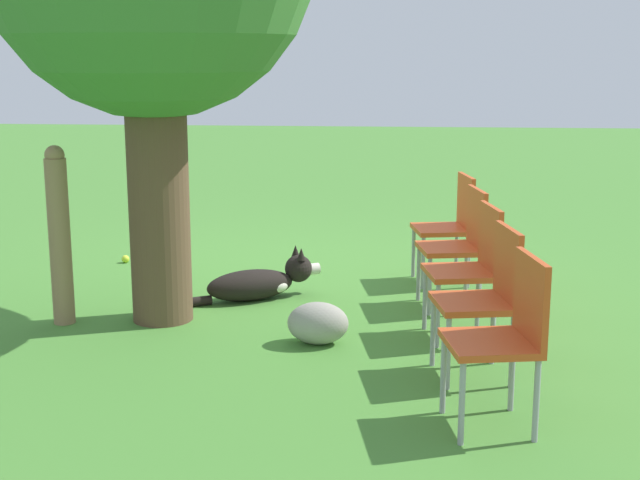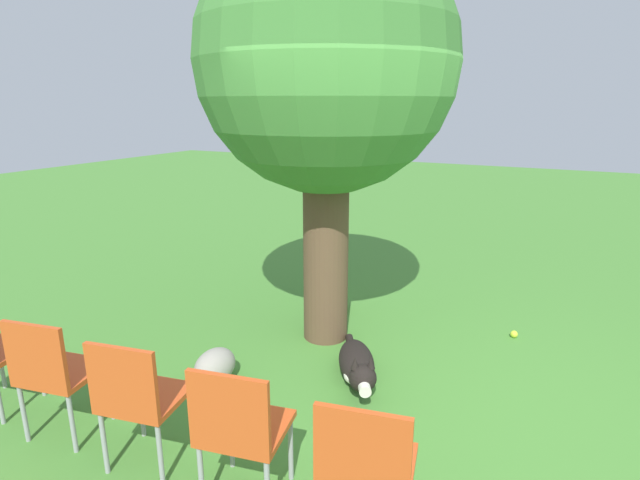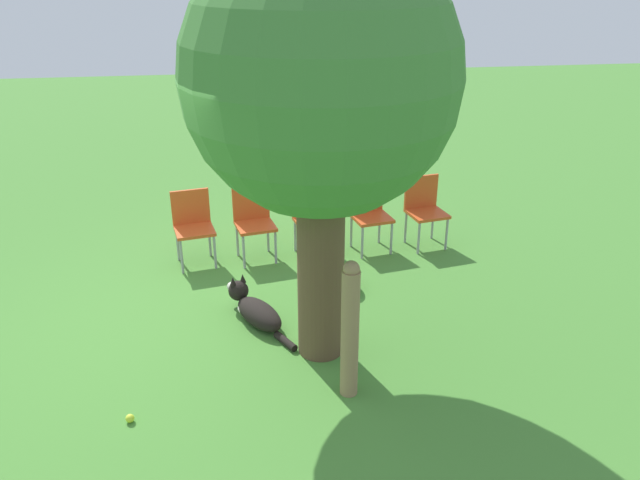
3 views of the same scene
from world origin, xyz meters
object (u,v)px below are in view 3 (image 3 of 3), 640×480
fence_post (350,329)px  red_chair_1 (254,218)px  oak_tree (321,83)px  red_chair_4 (424,206)px  red_chair_3 (369,210)px  red_chair_2 (312,214)px  red_chair_0 (193,222)px  dog (255,309)px  tennis_ball (130,418)px

fence_post → red_chair_1: bearing=-166.9°
oak_tree → red_chair_4: size_ratio=4.12×
red_chair_3 → red_chair_2: bearing=-98.2°
red_chair_3 → red_chair_4: (-0.03, 0.70, 0.00)m
red_chair_1 → red_chair_2: bearing=81.8°
red_chair_0 → oak_tree: bearing=20.1°
dog → red_chair_1: bearing=-31.7°
dog → red_chair_3: red_chair_3 is taller
dog → fence_post: 1.51m
red_chair_1 → red_chair_4: same height
dog → red_chair_3: size_ratio=1.22×
oak_tree → red_chair_3: bearing=156.7°
red_chair_1 → red_chair_3: bearing=81.8°
oak_tree → fence_post: 1.93m
red_chair_2 → tennis_ball: red_chair_2 is taller
dog → oak_tree: bearing=-164.9°
red_chair_4 → tennis_ball: size_ratio=12.72×
red_chair_0 → red_chair_3: 2.11m
dog → red_chair_0: 1.62m
fence_post → red_chair_1: 2.79m
fence_post → red_chair_3: bearing=164.3°
oak_tree → red_chair_2: 2.85m
red_chair_0 → red_chair_3: size_ratio=1.00×
dog → red_chair_4: bearing=-83.4°
red_chair_0 → red_chair_4: 2.82m
red_chair_2 → tennis_ball: 3.42m
red_chair_0 → red_chair_1: bearing=81.8°
red_chair_1 → fence_post: bearing=2.8°
red_chair_0 → fence_post: bearing=16.1°
oak_tree → dog: bearing=-136.1°
dog → red_chair_3: (-1.53, 1.48, 0.38)m
red_chair_1 → red_chair_2: (-0.03, 0.70, 0.00)m
red_chair_2 → red_chair_3: size_ratio=1.00×
oak_tree → red_chair_4: (-2.14, 1.62, -1.92)m
red_chair_0 → red_chair_2: 1.41m
oak_tree → red_chair_4: bearing=143.0°
dog → tennis_ball: size_ratio=15.55×
red_chair_3 → oak_tree: bearing=-33.6°
red_chair_1 → red_chair_4: 2.11m
red_chair_2 → tennis_ball: (2.85, -1.83, -0.47)m
red_chair_1 → tennis_ball: (2.83, -1.12, -0.47)m
red_chair_2 → red_chair_0: bearing=-98.2°
fence_post → dog: bearing=-150.4°
oak_tree → red_chair_0: size_ratio=4.12×
fence_post → oak_tree: bearing=-168.1°
dog → red_chair_3: 2.16m
oak_tree → red_chair_2: (-2.09, 0.21, -1.92)m
red_chair_4 → tennis_ball: (2.91, -3.23, -0.47)m
dog → red_chair_2: (-1.50, 0.78, 0.38)m
red_chair_0 → red_chair_1: same height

